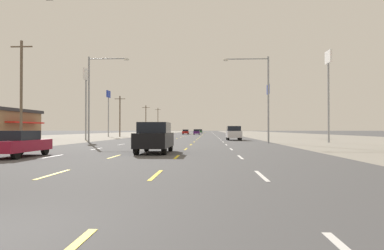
# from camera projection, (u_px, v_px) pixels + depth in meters

# --- Properties ---
(ground_plane) EXTENTS (572.00, 572.00, 0.00)m
(ground_plane) POSITION_uv_depth(u_px,v_px,m) (192.00, 137.00, 70.43)
(ground_plane) COLOR #4C4C4F
(lot_apron_left) EXTENTS (28.00, 440.00, 0.01)m
(lot_apron_left) POSITION_uv_depth(u_px,v_px,m) (74.00, 137.00, 71.64)
(lot_apron_left) COLOR gray
(lot_apron_left) RESTS_ON ground
(lot_apron_right) EXTENTS (28.00, 440.00, 0.01)m
(lot_apron_right) POSITION_uv_depth(u_px,v_px,m) (314.00, 137.00, 69.22)
(lot_apron_right) COLOR gray
(lot_apron_right) RESTS_ON ground
(lane_markings) EXTENTS (10.64, 227.60, 0.01)m
(lane_markings) POSITION_uv_depth(u_px,v_px,m) (198.00, 134.00, 108.88)
(lane_markings) COLOR white
(lane_markings) RESTS_ON ground
(signal_span_wire) EXTENTS (27.71, 0.53, 9.37)m
(signal_span_wire) POSITION_uv_depth(u_px,v_px,m) (131.00, 40.00, 14.61)
(signal_span_wire) COLOR brown
(signal_span_wire) RESTS_ON ground
(sedan_far_left_nearest) EXTENTS (1.80, 4.50, 1.46)m
(sedan_far_left_nearest) POSITION_uv_depth(u_px,v_px,m) (18.00, 143.00, 18.93)
(sedan_far_left_nearest) COLOR maroon
(sedan_far_left_nearest) RESTS_ON ground
(suv_center_turn_near) EXTENTS (1.98, 4.90, 1.98)m
(suv_center_turn_near) POSITION_uv_depth(u_px,v_px,m) (155.00, 137.00, 22.15)
(suv_center_turn_near) COLOR black
(suv_center_turn_near) RESTS_ON ground
(suv_far_right_mid) EXTENTS (1.98, 4.90, 1.98)m
(suv_far_right_mid) POSITION_uv_depth(u_px,v_px,m) (234.00, 133.00, 48.36)
(suv_far_right_mid) COLOR silver
(suv_far_right_mid) RESTS_ON ground
(hatchback_center_turn_midfar) EXTENTS (1.72, 3.90, 1.54)m
(hatchback_center_turn_midfar) POSITION_uv_depth(u_px,v_px,m) (197.00, 132.00, 96.83)
(hatchback_center_turn_midfar) COLOR #4C196B
(hatchback_center_turn_midfar) RESTS_ON ground
(sedan_inner_left_far) EXTENTS (1.80, 4.50, 1.46)m
(sedan_inner_left_far) POSITION_uv_depth(u_px,v_px,m) (186.00, 132.00, 101.64)
(sedan_inner_left_far) COLOR red
(sedan_inner_left_far) RESTS_ON ground
(hatchback_center_turn_farther) EXTENTS (1.72, 3.90, 1.54)m
(hatchback_center_turn_farther) POSITION_uv_depth(u_px,v_px,m) (200.00, 131.00, 133.90)
(hatchback_center_turn_farther) COLOR #235B2D
(hatchback_center_turn_farther) RESTS_ON ground
(pole_sign_left_row_1) EXTENTS (0.24, 1.81, 10.24)m
(pole_sign_left_row_1) POSITION_uv_depth(u_px,v_px,m) (86.00, 87.00, 48.81)
(pole_sign_left_row_1) COLOR gray
(pole_sign_left_row_1) RESTS_ON ground
(pole_sign_left_row_2) EXTENTS (0.24, 2.09, 9.33)m
(pole_sign_left_row_2) POSITION_uv_depth(u_px,v_px,m) (108.00, 102.00, 69.03)
(pole_sign_left_row_2) COLOR gray
(pole_sign_left_row_2) RESTS_ON ground
(pole_sign_right_row_1) EXTENTS (0.24, 1.80, 10.58)m
(pole_sign_right_row_1) POSITION_uv_depth(u_px,v_px,m) (328.00, 76.00, 39.29)
(pole_sign_right_row_1) COLOR gray
(pole_sign_right_row_1) RESTS_ON ground
(pole_sign_right_row_2) EXTENTS (0.24, 2.02, 10.43)m
(pole_sign_right_row_2) POSITION_uv_depth(u_px,v_px,m) (268.00, 97.00, 67.86)
(pole_sign_right_row_2) COLOR gray
(pole_sign_right_row_2) RESTS_ON ground
(streetlight_left_row_0) EXTENTS (4.71, 0.26, 9.83)m
(streetlight_left_row_0) POSITION_uv_depth(u_px,v_px,m) (93.00, 92.00, 38.95)
(streetlight_left_row_0) COLOR gray
(streetlight_left_row_0) RESTS_ON ground
(streetlight_right_row_0) EXTENTS (5.09, 0.26, 9.64)m
(streetlight_right_row_0) POSITION_uv_depth(u_px,v_px,m) (263.00, 92.00, 38.01)
(streetlight_right_row_0) COLOR gray
(streetlight_right_row_0) RESTS_ON ground
(utility_pole_left_row_0) EXTENTS (2.20, 0.26, 10.36)m
(utility_pole_left_row_0) POSITION_uv_depth(u_px,v_px,m) (21.00, 91.00, 33.95)
(utility_pole_left_row_0) COLOR brown
(utility_pole_left_row_0) RESTS_ON ground
(utility_pole_left_row_1) EXTENTS (2.20, 0.26, 8.42)m
(utility_pole_left_row_1) POSITION_uv_depth(u_px,v_px,m) (120.00, 115.00, 70.57)
(utility_pole_left_row_1) COLOR brown
(utility_pole_left_row_1) RESTS_ON ground
(utility_pole_left_row_2) EXTENTS (2.20, 0.26, 8.53)m
(utility_pole_left_row_2) POSITION_uv_depth(u_px,v_px,m) (146.00, 119.00, 100.41)
(utility_pole_left_row_2) COLOR brown
(utility_pole_left_row_2) RESTS_ON ground
(utility_pole_left_row_3) EXTENTS (2.20, 0.26, 9.59)m
(utility_pole_left_row_3) POSITION_uv_depth(u_px,v_px,m) (158.00, 120.00, 129.21)
(utility_pole_left_row_3) COLOR brown
(utility_pole_left_row_3) RESTS_ON ground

